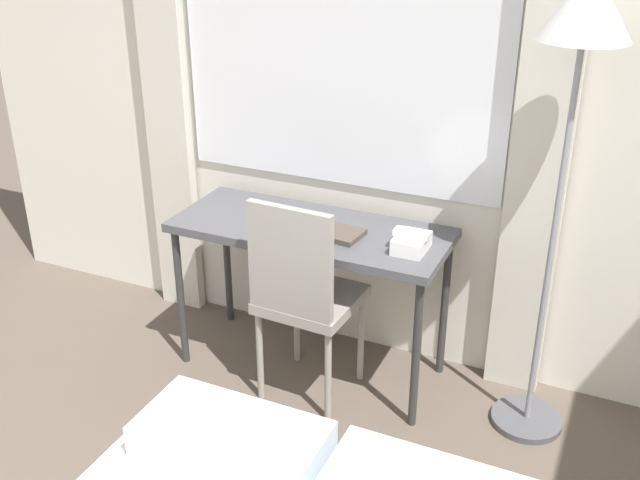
{
  "coord_description": "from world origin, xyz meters",
  "views": [
    {
      "loc": [
        0.86,
        -0.11,
        2.12
      ],
      "look_at": [
        -0.2,
        2.24,
        0.9
      ],
      "focal_mm": 42.0,
      "sensor_mm": 36.0,
      "label": 1
    }
  ],
  "objects_px": {
    "desk_chair": "(303,290)",
    "standing_lamp": "(580,60)",
    "telephone": "(411,242)",
    "book": "(332,231)",
    "desk": "(311,240)"
  },
  "relations": [
    {
      "from": "standing_lamp",
      "to": "book",
      "type": "xyz_separation_m",
      "value": [
        -0.92,
        -0.04,
        -0.81
      ]
    },
    {
      "from": "desk_chair",
      "to": "desk",
      "type": "bearing_deg",
      "value": 110.09
    },
    {
      "from": "desk_chair",
      "to": "telephone",
      "type": "height_order",
      "value": "desk_chair"
    },
    {
      "from": "desk_chair",
      "to": "standing_lamp",
      "type": "bearing_deg",
      "value": 16.44
    },
    {
      "from": "desk",
      "to": "telephone",
      "type": "relative_size",
      "value": 7.17
    },
    {
      "from": "standing_lamp",
      "to": "telephone",
      "type": "distance_m",
      "value": 0.96
    },
    {
      "from": "telephone",
      "to": "book",
      "type": "distance_m",
      "value": 0.37
    },
    {
      "from": "desk",
      "to": "book",
      "type": "relative_size",
      "value": 4.4
    },
    {
      "from": "standing_lamp",
      "to": "telephone",
      "type": "height_order",
      "value": "standing_lamp"
    },
    {
      "from": "desk_chair",
      "to": "standing_lamp",
      "type": "height_order",
      "value": "standing_lamp"
    },
    {
      "from": "desk_chair",
      "to": "book",
      "type": "xyz_separation_m",
      "value": [
        0.05,
        0.2,
        0.2
      ]
    },
    {
      "from": "desk",
      "to": "telephone",
      "type": "xyz_separation_m",
      "value": [
        0.48,
        -0.05,
        0.11
      ]
    },
    {
      "from": "telephone",
      "to": "book",
      "type": "relative_size",
      "value": 0.61
    },
    {
      "from": "desk",
      "to": "book",
      "type": "height_order",
      "value": "book"
    },
    {
      "from": "standing_lamp",
      "to": "book",
      "type": "relative_size",
      "value": 6.69
    }
  ]
}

